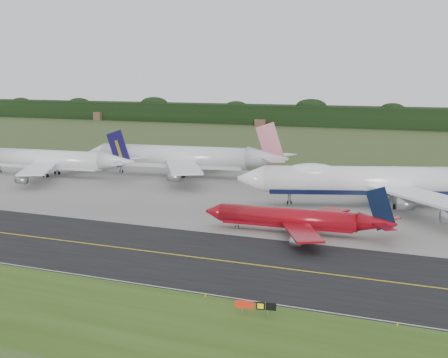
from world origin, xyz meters
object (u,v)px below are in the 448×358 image
Objects in this scene: jet_red_737 at (298,219)px; jet_star_tail at (184,158)px; jet_navy_gold at (50,160)px; taxiway_sign at (255,306)px; jet_ba_747 at (383,181)px.

jet_red_737 is 0.59× the size of jet_star_tail.
taxiway_sign is at bearing -39.80° from jet_navy_gold.
taxiway_sign is at bearing -80.56° from jet_red_737.
jet_star_tail is (-51.52, 53.24, 2.85)m from jet_red_737.
jet_ba_747 reaches higher than taxiway_sign.
jet_navy_gold is 125.36m from taxiway_sign.
jet_star_tail is at bearing 121.48° from taxiway_sign.
jet_navy_gold reaches higher than jet_red_737.
jet_ba_747 is 34.43m from jet_red_737.
taxiway_sign is at bearing -92.82° from jet_ba_747.
jet_navy_gold is at bearing 140.20° from taxiway_sign.
jet_navy_gold reaches higher than taxiway_sign.
jet_red_737 reaches higher than taxiway_sign.
jet_red_737 is 74.15m from jet_star_tail.
taxiway_sign is (-3.70, -74.95, -4.74)m from jet_ba_747.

